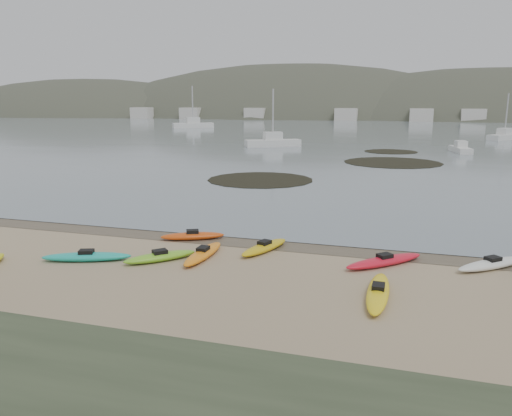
% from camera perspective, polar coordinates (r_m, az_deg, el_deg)
% --- Properties ---
extents(ground, '(600.00, 600.00, 0.00)m').
position_cam_1_polar(ground, '(22.99, 0.00, -3.66)').
color(ground, tan).
rests_on(ground, ground).
extents(wet_sand, '(60.00, 60.00, 0.00)m').
position_cam_1_polar(wet_sand, '(22.71, -0.22, -3.84)').
color(wet_sand, brown).
rests_on(wet_sand, ground).
extents(water, '(1200.00, 1200.00, 0.00)m').
position_cam_1_polar(water, '(321.31, 15.93, 10.54)').
color(water, slate).
rests_on(water, ground).
extents(kayaks, '(22.38, 9.13, 0.34)m').
position_cam_1_polar(kayaks, '(19.72, -4.83, -5.89)').
color(kayaks, '#79C828').
rests_on(kayaks, ground).
extents(kelp_mats, '(19.11, 34.23, 0.04)m').
position_cam_1_polar(kelp_mats, '(51.08, 11.37, 4.88)').
color(kelp_mats, black).
rests_on(kelp_mats, water).
extents(moored_boats, '(93.39, 68.86, 1.34)m').
position_cam_1_polar(moored_boats, '(99.34, 8.94, 8.69)').
color(moored_boats, silver).
rests_on(moored_boats, ground).
extents(far_hills, '(550.00, 135.00, 80.00)m').
position_cam_1_polar(far_hills, '(218.79, 25.48, 5.12)').
color(far_hills, '#384235').
rests_on(far_hills, ground).
extents(far_town, '(199.00, 5.00, 4.00)m').
position_cam_1_polar(far_town, '(166.24, 16.93, 10.13)').
color(far_town, beige).
rests_on(far_town, ground).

